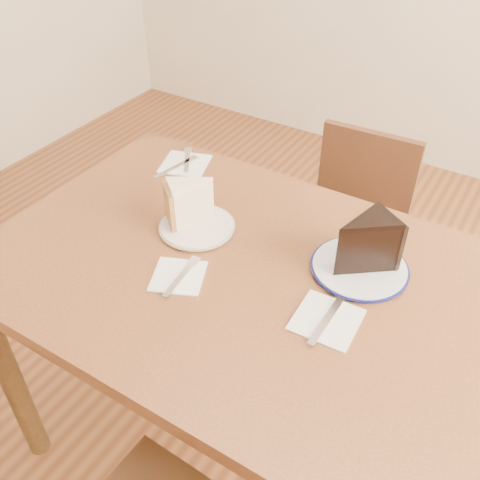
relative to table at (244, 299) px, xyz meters
name	(u,v)px	position (x,y,z in m)	size (l,w,h in m)	color
ground	(243,445)	(0.00, 0.00, -0.65)	(4.00, 4.00, 0.00)	#502A15
table	(244,299)	(0.00, 0.00, 0.00)	(1.20, 0.80, 0.75)	#472513
chair_far	(347,238)	(0.03, 0.62, -0.22)	(0.40, 0.40, 0.77)	black
plate_cream	(197,227)	(-0.18, 0.06, 0.10)	(0.18, 0.18, 0.01)	silver
plate_navy	(359,268)	(0.22, 0.13, 0.10)	(0.21, 0.21, 0.01)	silver
carrot_cake	(193,202)	(-0.20, 0.08, 0.16)	(0.08, 0.11, 0.10)	#EFE1C5
chocolate_cake	(361,247)	(0.22, 0.13, 0.17)	(0.09, 0.13, 0.12)	black
napkin_cream	(178,276)	(-0.11, -0.10, 0.10)	(0.11, 0.11, 0.00)	white
napkin_navy	(327,320)	(0.23, -0.05, 0.10)	(0.13, 0.13, 0.00)	white
napkin_spare	(185,164)	(-0.38, 0.30, 0.10)	(0.13, 0.13, 0.00)	white
fork_cream	(181,277)	(-0.10, -0.10, 0.10)	(0.01, 0.14, 0.00)	silver
knife_navy	(328,318)	(0.23, -0.04, 0.10)	(0.02, 0.17, 0.00)	white
fork_spare	(187,160)	(-0.39, 0.31, 0.10)	(0.01, 0.14, 0.00)	silver
knife_spare	(176,167)	(-0.39, 0.26, 0.10)	(0.01, 0.16, 0.00)	silver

